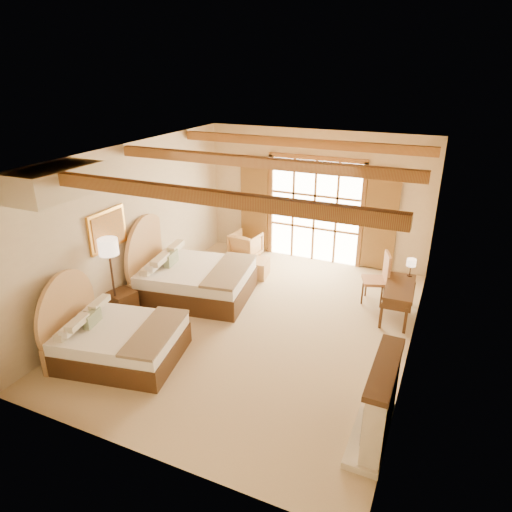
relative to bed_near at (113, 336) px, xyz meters
The scene contains 19 objects.
floor 2.67m from the bed_near, 47.32° to the left, with size 7.00×7.00×0.00m, color tan.
wall_back 5.86m from the bed_near, 71.78° to the left, with size 5.50×5.50×0.00m, color beige.
wall_left 2.48m from the bed_near, 116.25° to the left, with size 7.00×7.00×0.00m, color beige.
wall_right 5.09m from the bed_near, 23.16° to the left, with size 7.00×7.00×0.00m, color beige.
ceiling 3.86m from the bed_near, 47.32° to the left, with size 7.00×7.00×0.00m, color #AF783B.
ceiling_beams 3.77m from the bed_near, 47.32° to the left, with size 5.39×4.60×0.18m, color olive, non-canonical shape.
french_doors 5.74m from the bed_near, 71.59° to the left, with size 3.95×0.08×2.60m.
fireplace 4.39m from the bed_near, ahead, with size 0.46×1.40×1.16m.
painting 2.03m from the bed_near, 127.38° to the left, with size 0.06×0.95×0.75m.
canopy_valance 2.63m from the bed_near, behind, with size 0.70×1.40×0.45m, color beige.
bed_near is the anchor object (origin of this frame).
bed_far 2.43m from the bed_near, 90.58° to the left, with size 2.51×2.04×1.49m.
nightstand 1.31m from the bed_near, 122.37° to the left, with size 0.45×0.45×0.54m, color #432615.
floor_lamp 1.57m from the bed_near, 127.25° to the left, with size 0.36×0.36×1.69m.
armchair 4.81m from the bed_near, 87.64° to the left, with size 0.68×0.70×0.64m, color #B48249.
ottoman 3.97m from the bed_near, 76.91° to the left, with size 0.56×0.56×0.41m, color tan.
desk 5.32m from the bed_near, 38.33° to the left, with size 0.60×1.26×0.67m.
desk_chair 5.21m from the bed_near, 45.34° to the left, with size 0.62×0.61×1.09m.
desk_lamp 5.78m from the bed_near, 41.83° to the left, with size 0.18×0.18×0.36m.
Camera 1 is at (3.04, -6.89, 4.58)m, focal length 32.00 mm.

